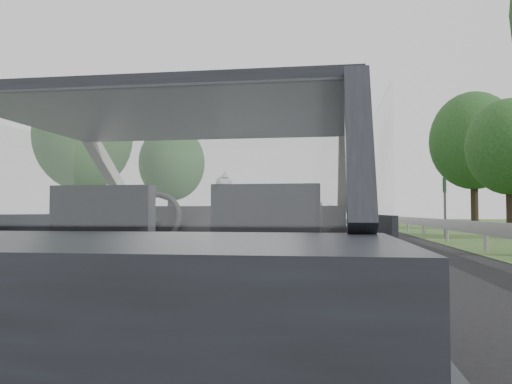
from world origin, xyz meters
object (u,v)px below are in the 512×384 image
(cat, at_px, (258,195))
(other_car, at_px, (281,219))
(highway_sign, at_px, (445,208))
(subject_car, at_px, (203,255))

(cat, relative_size, other_car, 0.13)
(highway_sign, bearing_deg, cat, -88.55)
(subject_car, bearing_deg, highway_sign, 73.38)
(highway_sign, bearing_deg, other_car, -179.59)
(other_car, height_order, highway_sign, highway_sign)
(other_car, bearing_deg, subject_car, -80.00)
(other_car, bearing_deg, highway_sign, -11.59)
(cat, height_order, highway_sign, highway_sign)
(cat, relative_size, highway_sign, 0.23)
(subject_car, xyz_separation_m, highway_sign, (4.89, 16.39, 0.38))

